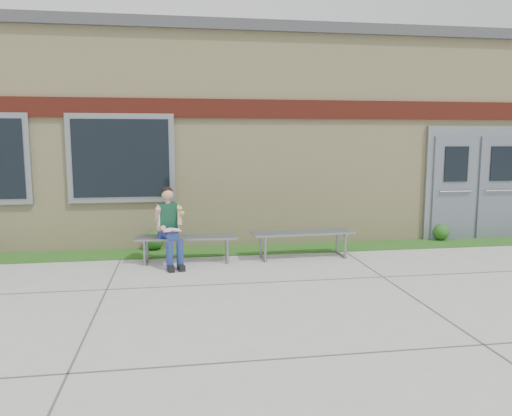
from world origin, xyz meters
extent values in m
plane|color=#9E9E99|center=(0.00, 0.00, 0.00)|extent=(80.00, 80.00, 0.00)
cube|color=#155219|center=(0.00, 2.60, 0.01)|extent=(16.00, 0.80, 0.02)
cube|color=beige|center=(0.00, 6.00, 2.00)|extent=(16.00, 6.00, 4.00)
cube|color=#3F3F42|center=(0.00, 6.00, 4.10)|extent=(16.20, 6.20, 0.20)
cube|color=maroon|center=(0.00, 2.97, 2.60)|extent=(16.00, 0.06, 0.35)
cube|color=slate|center=(-3.00, 2.96, 1.70)|extent=(1.90, 0.08, 1.60)
cube|color=black|center=(-3.00, 2.92, 1.70)|extent=(1.70, 0.04, 1.40)
cube|color=slate|center=(4.00, 2.96, 1.15)|extent=(2.20, 0.08, 2.30)
cube|color=slate|center=(3.50, 2.91, 1.05)|extent=(0.92, 0.06, 2.10)
cube|color=slate|center=(4.50, 2.91, 1.05)|extent=(0.92, 0.06, 2.10)
cube|color=slate|center=(-1.88, 1.92, 0.42)|extent=(1.71, 0.57, 0.03)
cube|color=slate|center=(-2.55, 1.92, 0.19)|extent=(0.07, 0.47, 0.38)
cube|color=slate|center=(-1.21, 1.92, 0.19)|extent=(0.07, 0.47, 0.38)
cube|color=slate|center=(0.12, 1.92, 0.44)|extent=(1.78, 0.56, 0.03)
cube|color=slate|center=(-0.59, 1.92, 0.20)|extent=(0.06, 0.49, 0.40)
cube|color=slate|center=(0.83, 1.92, 0.20)|extent=(0.06, 0.49, 0.40)
cube|color=navy|center=(-2.18, 1.87, 0.51)|extent=(0.35, 0.27, 0.15)
cube|color=#0E341C|center=(-2.18, 1.85, 0.79)|extent=(0.32, 0.24, 0.42)
sphere|color=tan|center=(-2.17, 1.84, 1.16)|extent=(0.22, 0.22, 0.19)
sphere|color=black|center=(-2.18, 1.86, 1.18)|extent=(0.24, 0.24, 0.20)
cylinder|color=navy|center=(-2.21, 1.62, 0.53)|extent=(0.21, 0.40, 0.14)
cylinder|color=navy|center=(-2.05, 1.65, 0.53)|extent=(0.21, 0.40, 0.14)
cylinder|color=navy|center=(-2.15, 1.41, 0.23)|extent=(0.11, 0.11, 0.46)
cylinder|color=navy|center=(-1.99, 1.44, 0.23)|extent=(0.11, 0.11, 0.46)
cube|color=black|center=(-2.14, 1.35, 0.05)|extent=(0.14, 0.25, 0.09)
cube|color=black|center=(-1.98, 1.38, 0.05)|extent=(0.14, 0.25, 0.09)
cylinder|color=tan|center=(-2.34, 1.77, 0.85)|extent=(0.12, 0.22, 0.24)
cylinder|color=tan|center=(-2.00, 1.83, 0.85)|extent=(0.12, 0.22, 0.24)
cube|color=white|center=(-2.11, 1.53, 0.62)|extent=(0.32, 0.25, 0.01)
cube|color=#C2485A|center=(-2.11, 1.53, 0.61)|extent=(0.32, 0.26, 0.01)
sphere|color=#8FC935|center=(-1.94, 1.71, 0.86)|extent=(0.08, 0.08, 0.08)
sphere|color=#155219|center=(-2.46, 2.85, 0.20)|extent=(0.36, 0.36, 0.36)
sphere|color=#155219|center=(3.23, 2.85, 0.18)|extent=(0.32, 0.32, 0.32)
camera|label=1|loc=(-2.01, -6.35, 2.05)|focal=35.00mm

